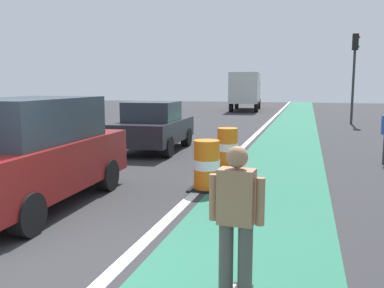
% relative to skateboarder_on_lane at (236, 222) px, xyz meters
% --- Properties ---
extents(ground_plane, '(100.00, 100.00, 0.00)m').
position_rel_skateboarder_on_lane_xyz_m(ground_plane, '(-2.48, 0.47, -0.91)').
color(ground_plane, '#2D2D30').
extents(bike_lane_strip, '(2.50, 80.00, 0.01)m').
position_rel_skateboarder_on_lane_xyz_m(bike_lane_strip, '(-0.08, 12.47, -0.91)').
color(bike_lane_strip, '#286B51').
rests_on(bike_lane_strip, ground).
extents(lane_divider_stripe, '(0.20, 80.00, 0.01)m').
position_rel_skateboarder_on_lane_xyz_m(lane_divider_stripe, '(-1.58, 12.47, -0.91)').
color(lane_divider_stripe, silver).
rests_on(lane_divider_stripe, ground).
extents(skateboarder_on_lane, '(0.57, 0.82, 1.69)m').
position_rel_skateboarder_on_lane_xyz_m(skateboarder_on_lane, '(0.00, 0.00, 0.00)').
color(skateboarder_on_lane, black).
rests_on(skateboarder_on_lane, ground).
extents(parked_suv_nearest, '(2.04, 4.66, 2.04)m').
position_rel_skateboarder_on_lane_xyz_m(parked_suv_nearest, '(-4.25, 2.60, 0.12)').
color(parked_suv_nearest, maroon).
rests_on(parked_suv_nearest, ground).
extents(parked_sedan_second, '(2.05, 4.17, 1.70)m').
position_rel_skateboarder_on_lane_xyz_m(parked_sedan_second, '(-4.43, 9.50, -0.08)').
color(parked_sedan_second, black).
rests_on(parked_sedan_second, ground).
extents(traffic_barrel_front, '(0.73, 0.73, 1.09)m').
position_rel_skateboarder_on_lane_xyz_m(traffic_barrel_front, '(-1.42, 4.69, -0.38)').
color(traffic_barrel_front, orange).
rests_on(traffic_barrel_front, ground).
extents(traffic_barrel_mid, '(0.73, 0.73, 1.09)m').
position_rel_skateboarder_on_lane_xyz_m(traffic_barrel_mid, '(-1.45, 7.32, -0.38)').
color(traffic_barrel_mid, orange).
rests_on(traffic_barrel_mid, ground).
extents(delivery_truck_down_block, '(2.83, 7.74, 3.23)m').
position_rel_skateboarder_on_lane_xyz_m(delivery_truck_down_block, '(-4.60, 32.79, 0.94)').
color(delivery_truck_down_block, beige).
rests_on(delivery_truck_down_block, ground).
extents(traffic_light_corner, '(0.41, 0.32, 5.10)m').
position_rel_skateboarder_on_lane_xyz_m(traffic_light_corner, '(3.12, 21.85, 2.59)').
color(traffic_light_corner, '#2D2D2D').
rests_on(traffic_light_corner, ground).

